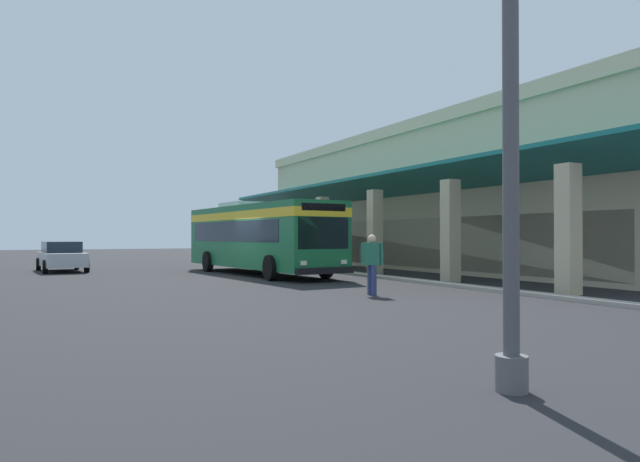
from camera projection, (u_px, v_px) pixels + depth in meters
name	position (u px, v px, depth m)	size (l,w,h in m)	color
ground	(403.00, 272.00, 27.39)	(120.00, 120.00, 0.00)	#262628
curb_strip	(326.00, 270.00, 27.76)	(37.76, 0.50, 0.12)	#9E998E
plaza_building	(475.00, 200.00, 32.19)	(31.76, 14.52, 7.63)	#C6B793
transit_bus	(259.00, 234.00, 25.81)	(11.38, 3.51, 3.34)	#196638
parked_sedan_silver	(62.00, 256.00, 27.90)	(4.53, 2.25, 1.47)	#B2B5BA
pedestrian	(372.00, 261.00, 16.57)	(0.60, 0.51, 1.78)	navy
potted_palm	(319.00, 257.00, 31.77)	(1.75, 1.73, 2.88)	gray
lot_light_pole	(510.00, 45.00, 6.29)	(0.60, 0.60, 7.16)	#59595B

